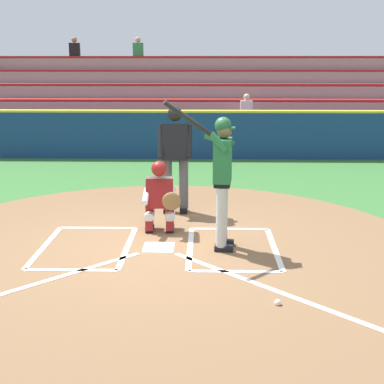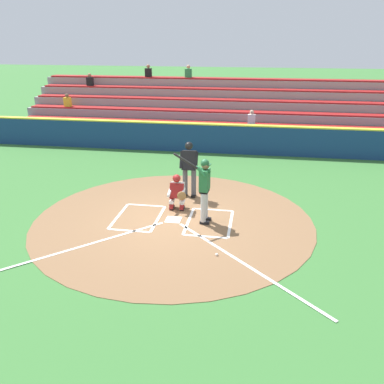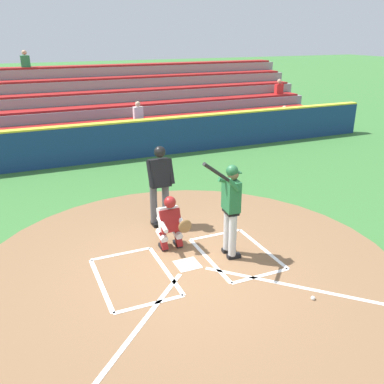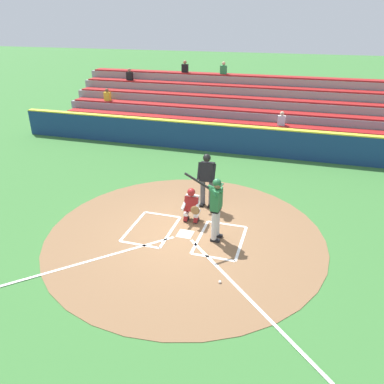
# 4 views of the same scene
# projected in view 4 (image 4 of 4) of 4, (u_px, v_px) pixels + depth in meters

# --- Properties ---
(ground_plane) EXTENTS (120.00, 120.00, 0.00)m
(ground_plane) POSITION_uv_depth(u_px,v_px,m) (185.00, 234.00, 10.85)
(ground_plane) COLOR #387033
(dirt_circle) EXTENTS (8.00, 8.00, 0.01)m
(dirt_circle) POSITION_uv_depth(u_px,v_px,m) (185.00, 234.00, 10.85)
(dirt_circle) COLOR brown
(dirt_circle) RESTS_ON ground
(home_plate_and_chalk) EXTENTS (7.93, 4.91, 0.01)m
(home_plate_and_chalk) POSITION_uv_depth(u_px,v_px,m) (175.00, 250.00, 10.08)
(home_plate_and_chalk) COLOR white
(home_plate_and_chalk) RESTS_ON dirt_circle
(batter) EXTENTS (0.98, 0.65, 2.13)m
(batter) POSITION_uv_depth(u_px,v_px,m) (216.00, 205.00, 10.14)
(batter) COLOR #BCBCBC
(batter) RESTS_ON ground
(catcher) EXTENTS (0.59, 0.60, 1.13)m
(catcher) POSITION_uv_depth(u_px,v_px,m) (192.00, 204.00, 11.28)
(catcher) COLOR black
(catcher) RESTS_ON ground
(plate_umpire) EXTENTS (0.58, 0.41, 1.86)m
(plate_umpire) POSITION_uv_depth(u_px,v_px,m) (207.00, 177.00, 11.99)
(plate_umpire) COLOR #4C4C51
(plate_umpire) RESTS_ON ground
(baseball) EXTENTS (0.07, 0.07, 0.07)m
(baseball) POSITION_uv_depth(u_px,v_px,m) (220.00, 282.00, 8.85)
(baseball) COLOR white
(baseball) RESTS_ON ground
(backstop_wall) EXTENTS (22.00, 0.36, 1.31)m
(backstop_wall) POSITION_uv_depth(u_px,v_px,m) (235.00, 139.00, 17.06)
(backstop_wall) COLOR navy
(backstop_wall) RESTS_ON ground
(bleacher_stand) EXTENTS (20.00, 5.10, 3.45)m
(bleacher_stand) POSITION_uv_depth(u_px,v_px,m) (248.00, 113.00, 20.22)
(bleacher_stand) COLOR gray
(bleacher_stand) RESTS_ON ground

